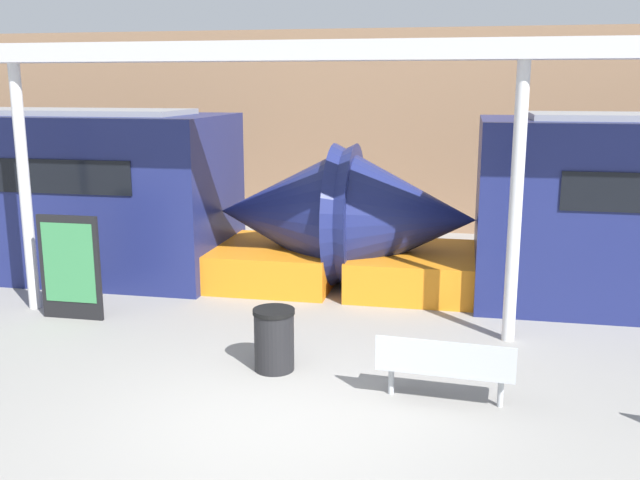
# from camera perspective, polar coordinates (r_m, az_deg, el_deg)

# --- Properties ---
(ground_plane) EXTENTS (60.00, 60.00, 0.00)m
(ground_plane) POSITION_cam_1_polar(r_m,az_deg,el_deg) (8.23, -4.16, -14.17)
(ground_plane) COLOR gray
(station_wall) EXTENTS (56.00, 0.20, 5.00)m
(station_wall) POSITION_cam_1_polar(r_m,az_deg,el_deg) (18.12, 5.13, 8.62)
(station_wall) COLOR #937051
(station_wall) RESTS_ON ground_plane
(bench_near) EXTENTS (1.63, 0.55, 0.80)m
(bench_near) POSITION_cam_1_polar(r_m,az_deg,el_deg) (8.54, 9.97, -9.83)
(bench_near) COLOR #ADB2B7
(bench_near) RESTS_ON ground_plane
(trash_bin) EXTENTS (0.55, 0.55, 0.83)m
(trash_bin) POSITION_cam_1_polar(r_m,az_deg,el_deg) (9.40, -3.69, -7.93)
(trash_bin) COLOR black
(trash_bin) RESTS_ON ground_plane
(poster_board) EXTENTS (1.02, 0.07, 1.68)m
(poster_board) POSITION_cam_1_polar(r_m,az_deg,el_deg) (11.91, -19.37, -2.06)
(poster_board) COLOR black
(poster_board) RESTS_ON ground_plane
(support_column_near) EXTENTS (0.19, 0.19, 4.00)m
(support_column_near) POSITION_cam_1_polar(r_m,az_deg,el_deg) (10.41, 15.39, 2.67)
(support_column_near) COLOR silver
(support_column_near) RESTS_ON ground_plane
(support_column_far) EXTENTS (0.19, 0.19, 4.00)m
(support_column_far) POSITION_cam_1_polar(r_m,az_deg,el_deg) (12.52, -22.55, 3.74)
(support_column_far) COLOR silver
(support_column_far) RESTS_ON ground_plane
(canopy_beam) EXTENTS (28.00, 0.60, 0.28)m
(canopy_beam) POSITION_cam_1_polar(r_m,az_deg,el_deg) (10.29, 16.09, 14.49)
(canopy_beam) COLOR #B7B7BC
(canopy_beam) RESTS_ON support_column_near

